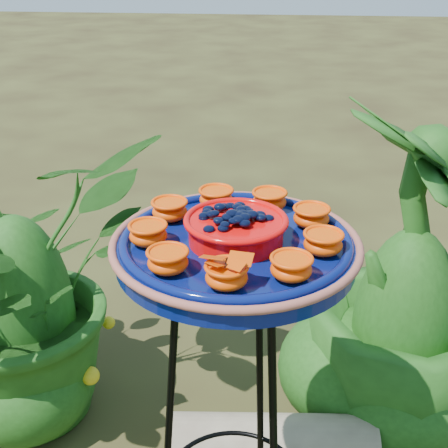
% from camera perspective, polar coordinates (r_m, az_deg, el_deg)
% --- Properties ---
extents(tripod_stand, '(0.39, 0.39, 0.82)m').
position_cam_1_polar(tripod_stand, '(1.29, 0.94, -16.16)').
color(tripod_stand, black).
rests_on(tripod_stand, ground).
extents(feeder_dish, '(0.54, 0.54, 0.10)m').
position_cam_1_polar(feeder_dish, '(1.08, 1.08, -1.70)').
color(feeder_dish, '#071252').
rests_on(feeder_dish, tripod_stand).
extents(driftwood_log, '(0.56, 0.22, 0.18)m').
position_cam_1_polar(driftwood_log, '(1.78, 4.41, -19.74)').
color(driftwood_log, tan).
rests_on(driftwood_log, ground).
extents(shrub_back_left, '(0.98, 1.01, 0.86)m').
position_cam_1_polar(shrub_back_left, '(1.89, -18.08, -5.14)').
color(shrub_back_left, '#1B4913').
rests_on(shrub_back_left, ground).
extents(shrub_back_right, '(0.64, 0.64, 0.97)m').
position_cam_1_polar(shrub_back_right, '(1.77, 16.66, -5.01)').
color(shrub_back_right, '#1B4913').
rests_on(shrub_back_right, ground).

